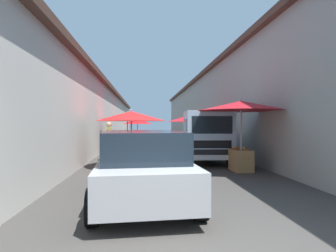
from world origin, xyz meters
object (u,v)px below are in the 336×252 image
at_px(fruit_stall_near_left, 191,122).
at_px(plastic_stool, 149,144).
at_px(delivery_truck, 205,137).
at_px(fruit_stall_far_right, 241,113).
at_px(vendor_by_crates, 109,138).
at_px(hatchback_car, 143,166).
at_px(fruit_stall_far_left, 131,122).
at_px(fruit_stall_mid_lane, 127,121).
at_px(fruit_stall_near_right, 138,124).

relative_size(fruit_stall_near_left, plastic_stool, 5.83).
relative_size(fruit_stall_near_left, delivery_truck, 0.51).
xyz_separation_m(fruit_stall_near_left, fruit_stall_far_right, (-5.40, -0.75, 0.27)).
bearing_deg(delivery_truck, vendor_by_crates, 76.74).
bearing_deg(hatchback_car, fruit_stall_far_left, 5.57).
relative_size(fruit_stall_mid_lane, plastic_stool, 5.67).
relative_size(fruit_stall_near_right, fruit_stall_far_right, 0.79).
height_order(fruit_stall_near_left, delivery_truck, fruit_stall_near_left).
relative_size(fruit_stall_near_left, vendor_by_crates, 1.52).
bearing_deg(fruit_stall_far_left, fruit_stall_near_right, -0.19).
height_order(vendor_by_crates, plastic_stool, vendor_by_crates).
bearing_deg(fruit_stall_near_right, fruit_stall_far_left, 179.81).
xyz_separation_m(fruit_stall_mid_lane, vendor_by_crates, (-2.79, 0.59, -0.76)).
bearing_deg(plastic_stool, delivery_truck, -161.06).
height_order(fruit_stall_mid_lane, hatchback_car, fruit_stall_mid_lane).
relative_size(hatchback_car, plastic_stool, 9.23).
relative_size(fruit_stall_far_left, fruit_stall_near_left, 1.01).
distance_m(fruit_stall_far_left, fruit_stall_near_left, 5.04).
height_order(fruit_stall_near_left, fruit_stall_far_right, fruit_stall_far_right).
bearing_deg(plastic_stool, fruit_stall_far_right, -161.23).
distance_m(fruit_stall_far_left, hatchback_car, 4.74).
bearing_deg(fruit_stall_near_right, fruit_stall_mid_lane, 176.21).
bearing_deg(fruit_stall_mid_lane, delivery_truck, -137.77).
height_order(fruit_stall_mid_lane, plastic_stool, fruit_stall_mid_lane).
height_order(fruit_stall_near_right, delivery_truck, fruit_stall_near_right).
bearing_deg(fruit_stall_far_left, fruit_stall_near_left, -35.71).
relative_size(fruit_stall_far_left, delivery_truck, 0.51).
relative_size(fruit_stall_near_right, hatchback_car, 0.56).
bearing_deg(vendor_by_crates, plastic_stool, -18.22).
bearing_deg(fruit_stall_far_left, fruit_stall_mid_lane, 5.16).
distance_m(fruit_stall_mid_lane, plastic_stool, 3.22).
relative_size(fruit_stall_near_left, hatchback_car, 0.63).
bearing_deg(plastic_stool, vendor_by_crates, 161.78).
distance_m(fruit_stall_near_left, vendor_by_crates, 4.60).
xyz_separation_m(fruit_stall_mid_lane, fruit_stall_near_right, (6.89, -0.46, -0.18)).
bearing_deg(delivery_truck, hatchback_car, 155.57).
bearing_deg(delivery_truck, fruit_stall_far_right, -161.73).
distance_m(hatchback_car, plastic_stool, 11.90).
bearing_deg(fruit_stall_far_left, delivery_truck, -73.08).
xyz_separation_m(vendor_by_crates, plastic_stool, (5.43, -1.79, -0.65)).
height_order(fruit_stall_far_right, delivery_truck, fruit_stall_far_right).
relative_size(hatchback_car, vendor_by_crates, 2.40).
relative_size(fruit_stall_far_right, vendor_by_crates, 1.72).
bearing_deg(hatchback_car, vendor_by_crates, 12.71).
height_order(fruit_stall_far_left, delivery_truck, fruit_stall_far_left).
xyz_separation_m(fruit_stall_far_right, plastic_stool, (8.57, 2.91, -1.62)).
bearing_deg(fruit_stall_near_right, fruit_stall_near_left, -158.67).
distance_m(fruit_stall_mid_lane, fruit_stall_far_left, 4.65).
xyz_separation_m(fruit_stall_mid_lane, hatchback_car, (-9.25, -0.87, -0.99)).
relative_size(fruit_stall_mid_lane, fruit_stall_far_left, 0.96).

